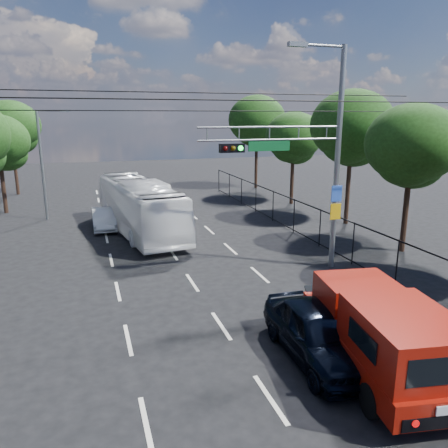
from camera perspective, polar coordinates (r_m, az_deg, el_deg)
name	(u,v)px	position (r m, az deg, el deg)	size (l,w,h in m)	color
ground	(270,399)	(11.47, 6.05, -21.76)	(120.00, 120.00, 0.00)	black
lane_markings	(166,243)	(23.77, -7.59, -2.50)	(6.12, 38.00, 0.01)	beige
signal_mast	(313,151)	(18.91, 11.51, 9.30)	(6.43, 0.39, 9.50)	slate
streetlight_left	(44,160)	(30.70, -22.43, 7.78)	(2.09, 0.22, 7.08)	slate
utility_wires	(184,101)	(17.75, -5.26, 15.66)	(22.00, 5.04, 0.74)	black
fence_right	(309,222)	(24.30, 11.05, 0.23)	(0.06, 34.03, 2.00)	black
tree_right_b	(412,151)	(23.18, 23.31, 8.80)	(4.50, 4.50, 7.31)	black
tree_right_c	(352,132)	(28.28, 16.36, 11.47)	(5.10, 5.10, 8.29)	black
tree_right_d	(294,141)	(34.18, 9.07, 10.70)	(4.32, 4.32, 7.02)	black
tree_right_e	(257,124)	(41.51, 4.32, 12.87)	(5.28, 5.28, 8.58)	black
tree_left_e	(11,130)	(41.91, -26.03, 10.99)	(4.92, 4.92, 7.99)	black
red_pickup	(379,331)	(12.49, 19.64, -13.04)	(3.05, 6.22, 2.22)	black
navy_hatchback	(317,333)	(12.88, 12.10, -13.71)	(1.83, 4.55, 1.55)	black
white_bus	(139,206)	(26.01, -10.99, 2.29)	(2.60, 11.12, 3.10)	white
white_van	(104,219)	(27.47, -15.42, 0.68)	(1.32, 3.78, 1.25)	silver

